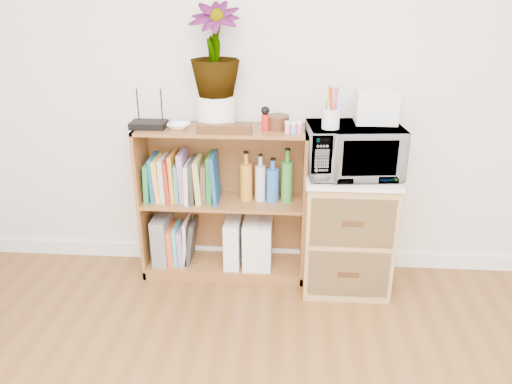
# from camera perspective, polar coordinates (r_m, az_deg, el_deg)

# --- Properties ---
(skirting_board) EXTENTS (4.00, 0.02, 0.10)m
(skirting_board) POSITION_cam_1_polar(r_m,az_deg,el_deg) (3.35, 2.75, -7.21)
(skirting_board) COLOR white
(skirting_board) RESTS_ON ground
(bookshelf) EXTENTS (1.00, 0.30, 0.95)m
(bookshelf) POSITION_cam_1_polar(r_m,az_deg,el_deg) (3.06, -3.75, -1.33)
(bookshelf) COLOR brown
(bookshelf) RESTS_ON ground
(wicker_unit) EXTENTS (0.50, 0.45, 0.70)m
(wicker_unit) POSITION_cam_1_polar(r_m,az_deg,el_deg) (3.04, 10.32, -4.46)
(wicker_unit) COLOR #9E7542
(wicker_unit) RESTS_ON ground
(microwave) EXTENTS (0.54, 0.40, 0.28)m
(microwave) POSITION_cam_1_polar(r_m,az_deg,el_deg) (2.84, 11.05, 4.70)
(microwave) COLOR silver
(microwave) RESTS_ON wicker_unit
(pen_cup) EXTENTS (0.09, 0.09, 0.10)m
(pen_cup) POSITION_cam_1_polar(r_m,az_deg,el_deg) (2.71, 8.54, 8.27)
(pen_cup) COLOR white
(pen_cup) RESTS_ON microwave
(small_appliance) EXTENTS (0.22, 0.19, 0.18)m
(small_appliance) POSITION_cam_1_polar(r_m,az_deg,el_deg) (2.87, 13.55, 9.47)
(small_appliance) COLOR white
(small_appliance) RESTS_ON microwave
(router) EXTENTS (0.20, 0.14, 0.04)m
(router) POSITION_cam_1_polar(r_m,az_deg,el_deg) (2.97, -12.17, 7.54)
(router) COLOR black
(router) RESTS_ON bookshelf
(white_bowl) EXTENTS (0.13, 0.13, 0.03)m
(white_bowl) POSITION_cam_1_polar(r_m,az_deg,el_deg) (2.91, -8.82, 7.46)
(white_bowl) COLOR white
(white_bowl) RESTS_ON bookshelf
(plant_pot) EXTENTS (0.22, 0.22, 0.18)m
(plant_pot) POSITION_cam_1_polar(r_m,az_deg,el_deg) (2.90, -4.55, 9.14)
(plant_pot) COLOR white
(plant_pot) RESTS_ON bookshelf
(potted_plant) EXTENTS (0.28, 0.28, 0.50)m
(potted_plant) POSITION_cam_1_polar(r_m,az_deg,el_deg) (2.84, -4.77, 15.86)
(potted_plant) COLOR #34722D
(potted_plant) RESTS_ON plant_pot
(trinket_box) EXTENTS (0.30, 0.08, 0.05)m
(trinket_box) POSITION_cam_1_polar(r_m,az_deg,el_deg) (2.79, -3.64, 7.23)
(trinket_box) COLOR #3B2110
(trinket_box) RESTS_ON bookshelf
(kokeshi_doll) EXTENTS (0.04, 0.04, 0.09)m
(kokeshi_doll) POSITION_cam_1_polar(r_m,az_deg,el_deg) (2.83, 1.06, 7.92)
(kokeshi_doll) COLOR #AE1D15
(kokeshi_doll) RESTS_ON bookshelf
(wooden_bowl) EXTENTS (0.13, 0.13, 0.08)m
(wooden_bowl) POSITION_cam_1_polar(r_m,az_deg,el_deg) (2.87, 2.47, 7.97)
(wooden_bowl) COLOR #3C2010
(wooden_bowl) RESTS_ON bookshelf
(paint_jars) EXTENTS (0.11, 0.04, 0.05)m
(paint_jars) POSITION_cam_1_polar(r_m,az_deg,el_deg) (2.78, 4.29, 7.18)
(paint_jars) COLOR pink
(paint_jars) RESTS_ON bookshelf
(file_box) EXTENTS (0.09, 0.24, 0.31)m
(file_box) POSITION_cam_1_polar(r_m,az_deg,el_deg) (3.24, -10.63, -5.18)
(file_box) COLOR slate
(file_box) RESTS_ON bookshelf
(magazine_holder_left) EXTENTS (0.09, 0.24, 0.30)m
(magazine_holder_left) POSITION_cam_1_polar(r_m,az_deg,el_deg) (3.16, -2.64, -5.68)
(magazine_holder_left) COLOR silver
(magazine_holder_left) RESTS_ON bookshelf
(magazine_holder_mid) EXTENTS (0.09, 0.24, 0.30)m
(magazine_holder_mid) POSITION_cam_1_polar(r_m,az_deg,el_deg) (3.14, -0.54, -5.76)
(magazine_holder_mid) COLOR white
(magazine_holder_mid) RESTS_ON bookshelf
(magazine_holder_right) EXTENTS (0.09, 0.24, 0.29)m
(magazine_holder_right) POSITION_cam_1_polar(r_m,az_deg,el_deg) (3.14, 0.93, -5.85)
(magazine_holder_right) COLOR silver
(magazine_holder_right) RESTS_ON bookshelf
(cookbooks) EXTENTS (0.44, 0.20, 0.30)m
(cookbooks) POSITION_cam_1_polar(r_m,az_deg,el_deg) (3.04, -8.34, 1.53)
(cookbooks) COLOR #1F773C
(cookbooks) RESTS_ON bookshelf
(liquor_bottles) EXTENTS (0.32, 0.07, 0.32)m
(liquor_bottles) POSITION_cam_1_polar(r_m,az_deg,el_deg) (2.97, 1.19, 1.52)
(liquor_bottles) COLOR #C57925
(liquor_bottles) RESTS_ON bookshelf
(lower_books) EXTENTS (0.18, 0.19, 0.29)m
(lower_books) POSITION_cam_1_polar(r_m,az_deg,el_deg) (3.23, -8.40, -5.69)
(lower_books) COLOR #E15327
(lower_books) RESTS_ON bookshelf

